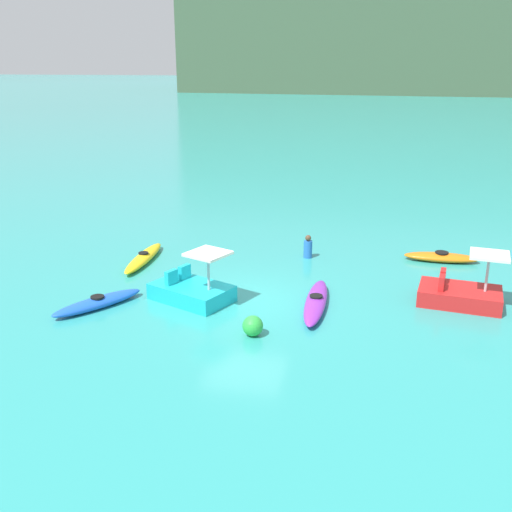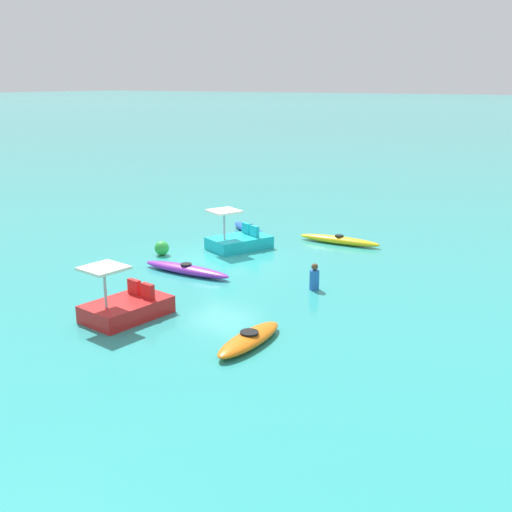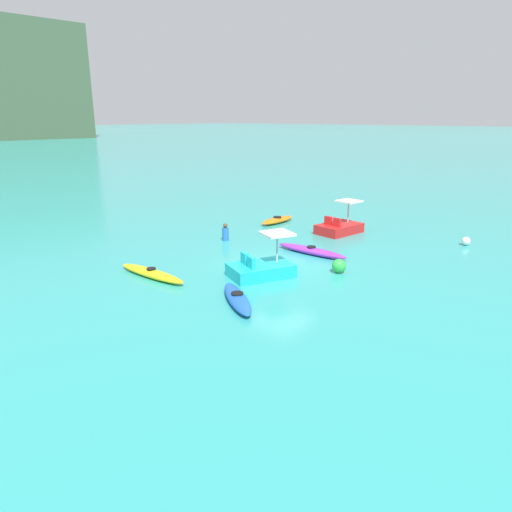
% 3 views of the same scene
% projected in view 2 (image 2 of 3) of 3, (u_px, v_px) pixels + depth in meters
% --- Properties ---
extents(ground_plane, '(600.00, 600.00, 0.00)m').
position_uv_depth(ground_plane, '(222.00, 259.00, 23.87)').
color(ground_plane, teal).
extents(kayak_yellow, '(0.74, 3.57, 0.37)m').
position_uv_depth(kayak_yellow, '(339.00, 240.00, 26.05)').
color(kayak_yellow, yellow).
rests_on(kayak_yellow, ground_plane).
extents(kayak_purple, '(0.68, 3.61, 0.37)m').
position_uv_depth(kayak_purple, '(186.00, 269.00, 22.02)').
color(kayak_purple, purple).
rests_on(kayak_purple, ground_plane).
extents(kayak_orange, '(2.68, 0.77, 0.37)m').
position_uv_depth(kayak_orange, '(249.00, 339.00, 16.07)').
color(kayak_orange, orange).
rests_on(kayak_orange, ground_plane).
extents(kayak_blue, '(2.14, 2.80, 0.37)m').
position_uv_depth(kayak_blue, '(249.00, 229.00, 27.97)').
color(kayak_blue, blue).
rests_on(kayak_blue, ground_plane).
extents(pedal_boat_cyan, '(2.80, 2.33, 1.68)m').
position_uv_depth(pedal_boat_cyan, '(239.00, 241.00, 25.22)').
color(pedal_boat_cyan, '#19B7C6').
rests_on(pedal_boat_cyan, ground_plane).
extents(pedal_boat_red, '(2.60, 1.81, 1.68)m').
position_uv_depth(pedal_boat_red, '(126.00, 306.00, 17.90)').
color(pedal_boat_red, red).
rests_on(pedal_boat_red, ground_plane).
extents(buoy_green, '(0.56, 0.56, 0.56)m').
position_uv_depth(buoy_green, '(162.00, 248.00, 24.34)').
color(buoy_green, green).
rests_on(buoy_green, ground_plane).
extents(person_near_shore, '(0.44, 0.44, 0.88)m').
position_uv_depth(person_near_shore, '(314.00, 278.00, 20.30)').
color(person_near_shore, blue).
rests_on(person_near_shore, ground_plane).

